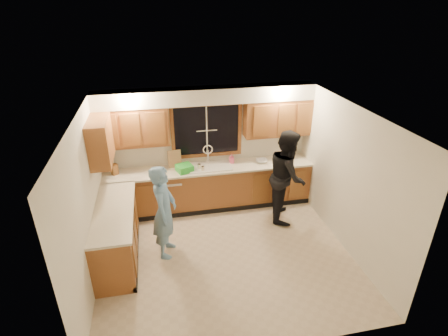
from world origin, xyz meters
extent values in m
plane|color=beige|center=(0.00, 0.00, 0.00)|extent=(4.20, 4.20, 0.00)
plane|color=white|center=(0.00, 0.00, 2.50)|extent=(4.20, 4.20, 0.00)
plane|color=white|center=(0.00, 1.90, 1.25)|extent=(4.20, 0.00, 4.20)
plane|color=white|center=(-2.10, 0.00, 1.25)|extent=(0.00, 3.80, 3.80)
plane|color=white|center=(2.10, 0.00, 1.25)|extent=(0.00, 3.80, 3.80)
cube|color=brown|center=(0.00, 1.60, 0.44)|extent=(4.20, 0.60, 0.88)
cube|color=brown|center=(-1.80, 0.35, 0.44)|extent=(0.60, 1.90, 0.88)
cube|color=beige|center=(0.00, 1.58, 0.90)|extent=(4.20, 0.63, 0.04)
cube|color=beige|center=(-1.79, 0.35, 0.90)|extent=(0.63, 1.90, 0.04)
cube|color=brown|center=(-1.43, 1.73, 1.83)|extent=(1.35, 0.33, 0.75)
cube|color=brown|center=(1.43, 1.73, 1.83)|extent=(1.35, 0.33, 0.75)
cube|color=brown|center=(-1.94, 1.12, 1.83)|extent=(0.33, 0.90, 0.75)
cube|color=silver|center=(0.00, 1.72, 2.35)|extent=(4.20, 0.35, 0.30)
cube|color=black|center=(0.00, 1.90, 1.60)|extent=(1.30, 0.01, 1.00)
cube|color=brown|center=(0.00, 1.89, 2.14)|extent=(1.44, 0.03, 0.07)
cube|color=brown|center=(0.00, 1.89, 1.07)|extent=(1.44, 0.03, 0.07)
cube|color=brown|center=(-0.69, 1.89, 1.60)|extent=(0.07, 0.03, 1.00)
cube|color=brown|center=(0.69, 1.89, 1.60)|extent=(0.07, 0.03, 1.00)
cube|color=silver|center=(0.00, 1.60, 0.93)|extent=(0.86, 0.52, 0.03)
cube|color=silver|center=(-0.21, 1.60, 0.84)|extent=(0.38, 0.42, 0.18)
cube|color=silver|center=(0.21, 1.60, 0.84)|extent=(0.38, 0.42, 0.18)
cylinder|color=silver|center=(0.00, 1.80, 1.08)|extent=(0.04, 0.04, 0.28)
torus|color=silver|center=(0.00, 1.80, 1.22)|extent=(0.21, 0.03, 0.21)
cube|color=white|center=(-0.85, 1.59, 0.41)|extent=(0.60, 0.56, 0.82)
cube|color=white|center=(-1.80, -0.22, 0.45)|extent=(0.58, 0.75, 0.90)
imported|color=#6796C3|center=(-0.98, 0.26, 0.83)|extent=(0.53, 0.68, 1.66)
imported|color=black|center=(1.40, 0.92, 0.92)|extent=(0.92, 1.05, 1.83)
cube|color=brown|center=(-1.85, 1.65, 1.03)|extent=(0.15, 0.15, 0.21)
cube|color=tan|center=(-0.68, 1.75, 1.10)|extent=(0.27, 0.12, 0.35)
cube|color=green|center=(-0.52, 1.50, 0.99)|extent=(0.36, 0.35, 0.14)
imported|color=#F15B8C|center=(0.48, 1.70, 1.02)|extent=(0.09, 0.09, 0.20)
imported|color=silver|center=(1.10, 1.61, 0.95)|extent=(0.26, 0.26, 0.06)
cylinder|color=beige|center=(-0.22, 1.53, 0.98)|extent=(0.08, 0.08, 0.12)
cylinder|color=beige|center=(-0.17, 1.43, 0.98)|extent=(0.07, 0.07, 0.11)
camera|label=1|loc=(-1.00, -4.68, 4.00)|focal=28.00mm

